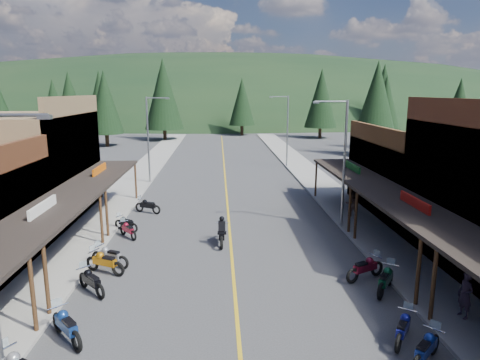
{
  "coord_description": "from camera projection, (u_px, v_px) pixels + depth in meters",
  "views": [
    {
      "loc": [
        -0.64,
        -17.58,
        8.53
      ],
      "look_at": [
        0.7,
        8.82,
        3.0
      ],
      "focal_mm": 32.0,
      "sensor_mm": 36.0,
      "label": 1
    }
  ],
  "objects": [
    {
      "name": "ground",
      "position": [
        234.0,
        287.0,
        18.97
      ],
      "size": [
        220.0,
        220.0,
        0.0
      ],
      "primitive_type": "plane",
      "color": "#38383A",
      "rests_on": "ground"
    },
    {
      "name": "centerline",
      "position": [
        226.0,
        187.0,
        38.52
      ],
      "size": [
        0.15,
        90.0,
        0.01
      ],
      "primitive_type": "cube",
      "color": "gold",
      "rests_on": "ground"
    },
    {
      "name": "sidewalk_west",
      "position": [
        128.0,
        188.0,
        38.07
      ],
      "size": [
        3.4,
        94.0,
        0.15
      ],
      "primitive_type": "cube",
      "color": "gray",
      "rests_on": "ground"
    },
    {
      "name": "sidewalk_east",
      "position": [
        321.0,
        185.0,
        38.94
      ],
      "size": [
        3.4,
        94.0,
        0.15
      ],
      "primitive_type": "cube",
      "color": "gray",
      "rests_on": "ground"
    },
    {
      "name": "shop_west_3",
      "position": [
        22.0,
        167.0,
        28.61
      ],
      "size": [
        10.9,
        10.2,
        8.2
      ],
      "color": "brown",
      "rests_on": "ground"
    },
    {
      "name": "shop_east_3",
      "position": [
        422.0,
        177.0,
        30.18
      ],
      "size": [
        10.9,
        10.2,
        6.2
      ],
      "color": "#4C2D16",
      "rests_on": "ground"
    },
    {
      "name": "streetlight_1",
      "position": [
        150.0,
        136.0,
        39.21
      ],
      "size": [
        2.16,
        0.18,
        8.0
      ],
      "color": "gray",
      "rests_on": "ground"
    },
    {
      "name": "streetlight_2",
      "position": [
        342.0,
        158.0,
        26.22
      ],
      "size": [
        2.16,
        0.18,
        8.0
      ],
      "color": "gray",
      "rests_on": "ground"
    },
    {
      "name": "streetlight_3",
      "position": [
        286.0,
        128.0,
        47.73
      ],
      "size": [
        2.16,
        0.18,
        8.0
      ],
      "color": "gray",
      "rests_on": "ground"
    },
    {
      "name": "ridge_hill",
      "position": [
        220.0,
        115.0,
        150.94
      ],
      "size": [
        310.0,
        140.0,
        60.0
      ],
      "primitive_type": "ellipsoid",
      "color": "black",
      "rests_on": "ground"
    },
    {
      "name": "pine_1",
      "position": [
        100.0,
        97.0,
        84.72
      ],
      "size": [
        5.88,
        5.88,
        12.5
      ],
      "color": "black",
      "rests_on": "ground"
    },
    {
      "name": "pine_2",
      "position": [
        163.0,
        94.0,
        73.53
      ],
      "size": [
        6.72,
        6.72,
        14.0
      ],
      "color": "black",
      "rests_on": "ground"
    },
    {
      "name": "pine_3",
      "position": [
        242.0,
        102.0,
        82.36
      ],
      "size": [
        5.04,
        5.04,
        11.0
      ],
      "color": "black",
      "rests_on": "ground"
    },
    {
      "name": "pine_4",
      "position": [
        321.0,
        98.0,
        77.04
      ],
      "size": [
        5.88,
        5.88,
        12.5
      ],
      "color": "black",
      "rests_on": "ground"
    },
    {
      "name": "pine_5",
      "position": [
        383.0,
        93.0,
        89.41
      ],
      "size": [
        6.72,
        6.72,
        14.0
      ],
      "color": "black",
      "rests_on": "ground"
    },
    {
      "name": "pine_6",
      "position": [
        459.0,
        102.0,
        82.5
      ],
      "size": [
        5.04,
        5.04,
        11.0
      ],
      "color": "black",
      "rests_on": "ground"
    },
    {
      "name": "pine_7",
      "position": [
        69.0,
        97.0,
        90.19
      ],
      "size": [
        5.88,
        5.88,
        12.5
      ],
      "color": "black",
      "rests_on": "ground"
    },
    {
      "name": "pine_8",
      "position": [
        54.0,
        111.0,
        55.75
      ],
      "size": [
        4.48,
        4.48,
        10.0
      ],
      "color": "black",
      "rests_on": "ground"
    },
    {
      "name": "pine_9",
      "position": [
        385.0,
        106.0,
        62.85
      ],
      "size": [
        4.93,
        4.93,
        10.8
      ],
      "color": "black",
      "rests_on": "ground"
    },
    {
      "name": "pine_10",
      "position": [
        105.0,
        102.0,
        65.56
      ],
      "size": [
        5.38,
        5.38,
        11.6
      ],
      "color": "black",
      "rests_on": "ground"
    },
    {
      "name": "pine_11",
      "position": [
        376.0,
        101.0,
        55.64
      ],
      "size": [
        5.82,
        5.82,
        12.4
      ],
      "color": "black",
      "rests_on": "ground"
    },
    {
      "name": "bike_west_6",
      "position": [
        66.0,
        325.0,
        14.69
      ],
      "size": [
        2.05,
        2.23,
        1.3
      ],
      "primitive_type": null,
      "rotation": [
        0.0,
        0.0,
        0.7
      ],
      "color": "navy",
      "rests_on": "ground"
    },
    {
      "name": "bike_west_7",
      "position": [
        91.0,
        280.0,
        18.23
      ],
      "size": [
        1.96,
        2.07,
        1.22
      ],
      "primitive_type": null,
      "rotation": [
        0.0,
        0.0,
        0.73
      ],
      "color": "black",
      "rests_on": "ground"
    },
    {
      "name": "bike_west_8",
      "position": [
        105.0,
        261.0,
        20.22
      ],
      "size": [
        2.29,
        1.68,
        1.26
      ],
      "primitive_type": null,
      "rotation": [
        0.0,
        0.0,
        1.08
      ],
      "color": "#B46D0C",
      "rests_on": "ground"
    },
    {
      "name": "bike_west_9",
      "position": [
        110.0,
        255.0,
        20.99
      ],
      "size": [
        2.24,
        1.59,
        1.23
      ],
      "primitive_type": null,
      "rotation": [
        0.0,
        0.0,
        1.11
      ],
      "color": "#96969B",
      "rests_on": "ground"
    },
    {
      "name": "bike_west_10",
      "position": [
        128.0,
        229.0,
        25.19
      ],
      "size": [
        1.65,
        1.86,
        1.07
      ],
      "primitive_type": null,
      "rotation": [
        0.0,
        0.0,
        0.67
      ],
      "color": "maroon",
      "rests_on": "ground"
    },
    {
      "name": "bike_west_11",
      "position": [
        126.0,
        223.0,
        26.46
      ],
      "size": [
        1.87,
        1.55,
        1.06
      ],
      "primitive_type": null,
      "rotation": [
        0.0,
        0.0,
        0.97
      ],
      "color": "black",
      "rests_on": "ground"
    },
    {
      "name": "bike_west_12",
      "position": [
        148.0,
        205.0,
        30.27
      ],
      "size": [
        2.14,
        1.57,
        1.18
      ],
      "primitive_type": null,
      "rotation": [
        0.0,
        0.0,
        1.09
      ],
      "color": "black",
      "rests_on": "ground"
    },
    {
      "name": "bike_east_5",
      "position": [
        426.0,
        348.0,
        13.44
      ],
      "size": [
        2.0,
        1.97,
        1.2
      ],
      "primitive_type": null,
      "rotation": [
        0.0,
        0.0,
        -0.8
      ],
      "color": "navy",
      "rests_on": "ground"
    },
    {
      "name": "bike_east_6",
      "position": [
        403.0,
        327.0,
        14.68
      ],
      "size": [
        1.7,
        2.04,
        1.15
      ],
      "primitive_type": null,
      "rotation": [
        0.0,
        0.0,
        -0.6
      ],
      "color": "navy",
      "rests_on": "ground"
    },
    {
      "name": "bike_east_7",
      "position": [
        386.0,
        279.0,
        18.31
      ],
      "size": [
        1.9,
        2.26,
        1.28
      ],
      "primitive_type": null,
      "rotation": [
        0.0,
        0.0,
        -0.62
      ],
      "color": "#0D4527",
      "rests_on": "ground"
    },
    {
      "name": "bike_east_8",
      "position": [
        365.0,
        267.0,
        19.56
      ],
      "size": [
        2.28,
        1.66,
        1.25
      ],
      "primitive_type": null,
      "rotation": [
        0.0,
        0.0,
        -1.09
      ],
      "color": "maroon",
      "rests_on": "ground"
    },
    {
      "name": "rider_on_bike",
      "position": [
        222.0,
        233.0,
        24.06
      ],
      "size": [
        0.84,
        2.3,
        1.74
      ],
      "rotation": [
        0.0,
        0.0,
        -0.03
      ],
      "color": "black",
      "rests_on": "ground"
    },
    {
      "name": "pedestrian_east_a",
      "position": [
        465.0,
        295.0,
        15.97
      ],
      "size": [
        0.55,
        0.73,
        1.8
      ],
      "primitive_type": "imported",
      "rotation": [
        0.0,
        0.0,
        -1.37
      ],
      "color": "#2C2031",
      "rests_on": "sidewalk_east"
    },
    {
      "name": "pedestrian_east_b",
      "position": [
        352.0,
        204.0,
        29.01
      ],
      "size": [
        0.86,
        0.51,
        1.74
      ],
      "primitive_type": "imported",
      "rotation": [
        0.0,
        0.0,
        3.17
      ],
      "color": "brown",
      "rests_on": "sidewalk_east"
    }
  ]
}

